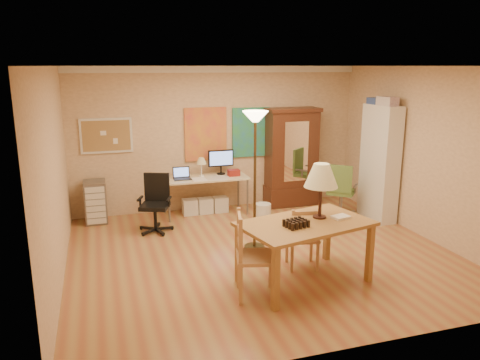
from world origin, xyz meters
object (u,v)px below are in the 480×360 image
object	(u,v)px
computer_desk	(207,191)
office_chair_black	(156,216)
armoire	(291,163)
office_chair_green	(340,202)
dining_table	(311,209)
bookshelf	(380,163)

from	to	relation	value
computer_desk	office_chair_black	world-z (taller)	computer_desk
computer_desk	armoire	xyz separation A→B (m)	(1.74, 0.08, 0.41)
office_chair_black	office_chair_green	xyz separation A→B (m)	(3.34, -0.20, 0.01)
office_chair_black	computer_desk	bearing A→B (deg)	34.38
dining_table	office_chair_green	distance (m)	2.87
dining_table	office_chair_black	size ratio (longest dim) A/B	1.86
computer_desk	office_chair_black	bearing A→B (deg)	-145.62
armoire	bookshelf	bearing A→B (deg)	-48.60
dining_table	computer_desk	bearing A→B (deg)	101.21
office_chair_green	armoire	xyz separation A→B (m)	(-0.56, 0.99, 0.57)
dining_table	computer_desk	world-z (taller)	dining_table
office_chair_green	bookshelf	bearing A→B (deg)	-27.20
dining_table	bookshelf	size ratio (longest dim) A/B	0.88
dining_table	bookshelf	bearing A→B (deg)	40.69
computer_desk	office_chair_green	size ratio (longest dim) A/B	1.56
armoire	computer_desk	bearing A→B (deg)	-177.25
office_chair_green	bookshelf	size ratio (longest dim) A/B	0.49
office_chair_black	armoire	size ratio (longest dim) A/B	0.50
dining_table	bookshelf	xyz separation A→B (m)	(2.25, 1.93, 0.06)
dining_table	computer_desk	size ratio (longest dim) A/B	1.16
dining_table	armoire	size ratio (longest dim) A/B	0.93
office_chair_green	bookshelf	world-z (taller)	bookshelf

